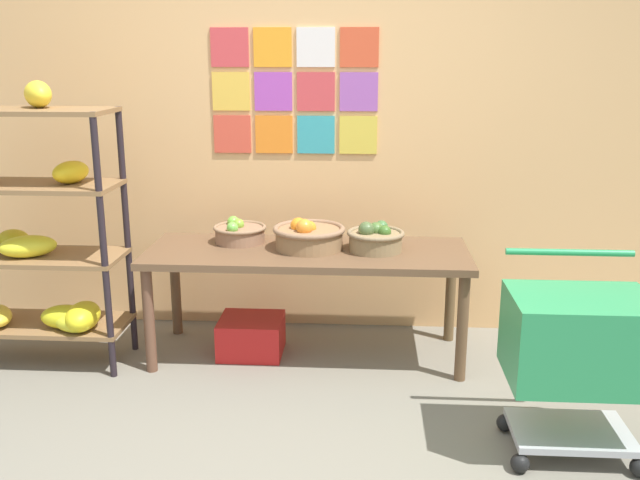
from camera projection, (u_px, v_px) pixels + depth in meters
name	position (u px, v px, depth m)	size (l,w,h in m)	color
back_wall_with_art	(302.00, 103.00, 4.24)	(4.99, 0.07, 2.81)	#E5AD6F
banana_shelf_unit	(28.00, 231.00, 3.83)	(0.95, 0.46, 1.56)	black
display_table	(307.00, 261.00, 3.96)	(1.80, 0.67, 0.63)	brown
fruit_basket_left	(239.00, 232.00, 4.09)	(0.31, 0.31, 0.14)	#90674B
fruit_basket_right	(376.00, 238.00, 3.91)	(0.32, 0.32, 0.17)	olive
fruit_basket_centre	(309.00, 236.00, 3.95)	(0.41, 0.41, 0.18)	olive
produce_crate_under_table	(251.00, 336.00, 4.09)	(0.36, 0.33, 0.21)	red
shopping_cart	(578.00, 345.00, 2.97)	(0.59, 0.48, 0.86)	black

